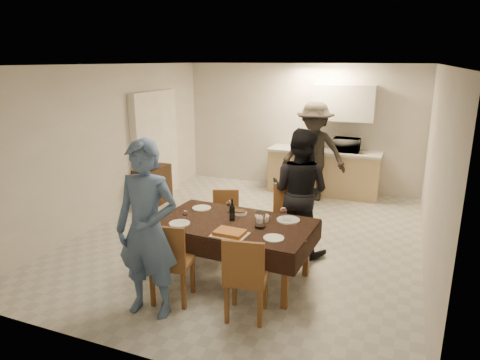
% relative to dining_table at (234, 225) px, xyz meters
% --- Properties ---
extents(floor, '(5.00, 6.00, 0.02)m').
position_rel_dining_table_xyz_m(floor, '(-0.26, 1.27, -0.71)').
color(floor, beige).
rests_on(floor, ground).
extents(ceiling, '(5.00, 6.00, 0.02)m').
position_rel_dining_table_xyz_m(ceiling, '(-0.26, 1.27, 1.89)').
color(ceiling, white).
rests_on(ceiling, wall_back).
extents(wall_back, '(5.00, 0.02, 2.60)m').
position_rel_dining_table_xyz_m(wall_back, '(-0.26, 4.27, 0.59)').
color(wall_back, silver).
rests_on(wall_back, floor).
extents(wall_front, '(5.00, 0.02, 2.60)m').
position_rel_dining_table_xyz_m(wall_front, '(-0.26, -1.73, 0.59)').
color(wall_front, silver).
rests_on(wall_front, floor).
extents(wall_left, '(0.02, 6.00, 2.60)m').
position_rel_dining_table_xyz_m(wall_left, '(-2.76, 1.27, 0.59)').
color(wall_left, silver).
rests_on(wall_left, floor).
extents(wall_right, '(0.02, 6.00, 2.60)m').
position_rel_dining_table_xyz_m(wall_right, '(2.24, 1.27, 0.59)').
color(wall_right, silver).
rests_on(wall_right, floor).
extents(stub_partition, '(0.15, 1.40, 2.10)m').
position_rel_dining_table_xyz_m(stub_partition, '(-2.68, 2.47, 0.34)').
color(stub_partition, white).
rests_on(stub_partition, floor).
extents(kitchen_base_cabinet, '(2.20, 0.60, 0.86)m').
position_rel_dining_table_xyz_m(kitchen_base_cabinet, '(0.34, 3.95, -0.28)').
color(kitchen_base_cabinet, tan).
rests_on(kitchen_base_cabinet, floor).
extents(kitchen_worktop, '(2.24, 0.64, 0.05)m').
position_rel_dining_table_xyz_m(kitchen_worktop, '(0.34, 3.95, 0.18)').
color(kitchen_worktop, '#B6B5B0').
rests_on(kitchen_worktop, kitchen_base_cabinet).
extents(upper_cabinet, '(1.20, 0.34, 0.70)m').
position_rel_dining_table_xyz_m(upper_cabinet, '(0.64, 4.09, 1.14)').
color(upper_cabinet, silver).
rests_on(upper_cabinet, wall_back).
extents(dining_table, '(1.95, 1.20, 0.74)m').
position_rel_dining_table_xyz_m(dining_table, '(0.00, 0.00, 0.00)').
color(dining_table, black).
rests_on(dining_table, floor).
extents(chair_near_left, '(0.52, 0.53, 0.53)m').
position_rel_dining_table_xyz_m(chair_near_left, '(-0.45, -0.84, -0.11)').
color(chair_near_left, brown).
rests_on(chair_near_left, floor).
extents(chair_near_right, '(0.50, 0.50, 0.51)m').
position_rel_dining_table_xyz_m(chair_near_right, '(0.45, -0.84, -0.13)').
color(chair_near_right, brown).
rests_on(chair_near_right, floor).
extents(chair_far_left, '(0.49, 0.50, 0.45)m').
position_rel_dining_table_xyz_m(chair_far_left, '(-0.45, 0.67, -0.19)').
color(chair_far_left, brown).
rests_on(chair_far_left, floor).
extents(chair_far_right, '(0.48, 0.48, 0.55)m').
position_rel_dining_table_xyz_m(chair_far_right, '(0.45, 0.65, -0.09)').
color(chair_far_right, brown).
rests_on(chair_far_right, floor).
extents(console, '(0.39, 0.78, 0.72)m').
position_rel_dining_table_xyz_m(console, '(-2.54, 2.09, -0.35)').
color(console, black).
rests_on(console, floor).
extents(water_jug, '(0.25, 0.25, 0.38)m').
position_rel_dining_table_xyz_m(water_jug, '(-2.54, 2.09, 0.20)').
color(water_jug, '#3A6FBA').
rests_on(water_jug, console).
extents(wine_bottle, '(0.07, 0.07, 0.28)m').
position_rel_dining_table_xyz_m(wine_bottle, '(-0.05, 0.05, 0.17)').
color(wine_bottle, black).
rests_on(wine_bottle, dining_table).
extents(water_pitcher, '(0.12, 0.12, 0.19)m').
position_rel_dining_table_xyz_m(water_pitcher, '(0.35, -0.05, 0.13)').
color(water_pitcher, white).
rests_on(water_pitcher, dining_table).
extents(savoury_tart, '(0.41, 0.31, 0.05)m').
position_rel_dining_table_xyz_m(savoury_tart, '(0.10, -0.38, 0.06)').
color(savoury_tart, '#BC7737').
rests_on(savoury_tart, dining_table).
extents(salad_bowl, '(0.17, 0.17, 0.07)m').
position_rel_dining_table_xyz_m(salad_bowl, '(0.30, 0.18, 0.07)').
color(salad_bowl, white).
rests_on(salad_bowl, dining_table).
extents(mushroom_dish, '(0.19, 0.19, 0.03)m').
position_rel_dining_table_xyz_m(mushroom_dish, '(-0.05, 0.28, 0.05)').
color(mushroom_dish, white).
rests_on(mushroom_dish, dining_table).
extents(wine_glass_a, '(0.08, 0.08, 0.17)m').
position_rel_dining_table_xyz_m(wine_glass_a, '(-0.55, -0.25, 0.12)').
color(wine_glass_a, white).
rests_on(wine_glass_a, dining_table).
extents(wine_glass_b, '(0.08, 0.08, 0.19)m').
position_rel_dining_table_xyz_m(wine_glass_b, '(0.55, 0.25, 0.13)').
color(wine_glass_b, white).
rests_on(wine_glass_b, dining_table).
extents(wine_glass_c, '(0.08, 0.08, 0.17)m').
position_rel_dining_table_xyz_m(wine_glass_c, '(-0.20, 0.30, 0.12)').
color(wine_glass_c, white).
rests_on(wine_glass_c, dining_table).
extents(plate_near_left, '(0.26, 0.26, 0.01)m').
position_rel_dining_table_xyz_m(plate_near_left, '(-0.60, -0.30, 0.04)').
color(plate_near_left, white).
rests_on(plate_near_left, dining_table).
extents(plate_near_right, '(0.23, 0.23, 0.01)m').
position_rel_dining_table_xyz_m(plate_near_right, '(0.60, -0.30, 0.04)').
color(plate_near_right, white).
rests_on(plate_near_right, dining_table).
extents(plate_far_left, '(0.25, 0.25, 0.01)m').
position_rel_dining_table_xyz_m(plate_far_left, '(-0.60, 0.30, 0.04)').
color(plate_far_left, white).
rests_on(plate_far_left, dining_table).
extents(plate_far_right, '(0.29, 0.29, 0.02)m').
position_rel_dining_table_xyz_m(plate_far_right, '(0.60, 0.30, 0.04)').
color(plate_far_right, white).
rests_on(plate_far_right, dining_table).
extents(microwave, '(0.49, 0.33, 0.27)m').
position_rel_dining_table_xyz_m(microwave, '(0.77, 3.95, 0.34)').
color(microwave, silver).
rests_on(microwave, kitchen_worktop).
extents(person_near, '(0.74, 0.52, 1.92)m').
position_rel_dining_table_xyz_m(person_near, '(-0.55, -1.05, 0.25)').
color(person_near, '#4C6793').
rests_on(person_near, floor).
extents(person_far, '(0.98, 0.83, 1.79)m').
position_rel_dining_table_xyz_m(person_far, '(0.55, 1.05, 0.19)').
color(person_far, black).
rests_on(person_far, floor).
extents(person_kitchen, '(1.23, 0.71, 1.91)m').
position_rel_dining_table_xyz_m(person_kitchen, '(0.22, 3.50, 0.25)').
color(person_kitchen, black).
rests_on(person_kitchen, floor).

